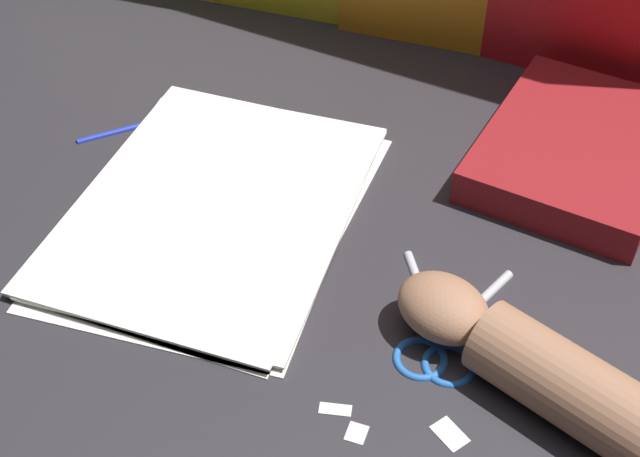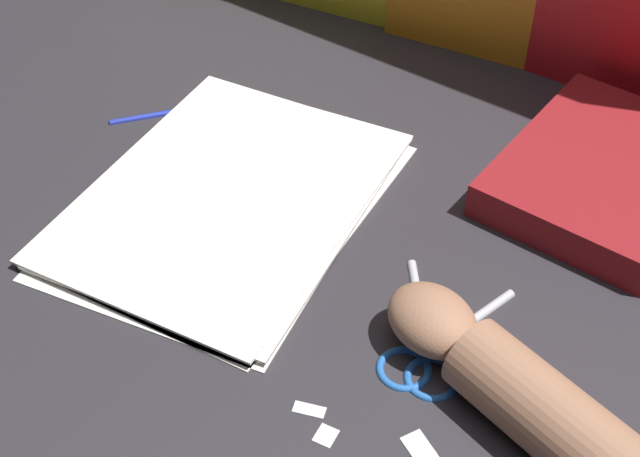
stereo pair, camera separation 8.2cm
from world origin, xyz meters
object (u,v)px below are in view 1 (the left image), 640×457
(book_closed, at_px, (578,150))
(hand_forearm, at_px, (567,385))
(scissors, at_px, (440,337))
(paper_stack, at_px, (215,209))

(book_closed, height_order, hand_forearm, hand_forearm)
(hand_forearm, bearing_deg, book_closed, 96.54)
(book_closed, bearing_deg, hand_forearm, -83.46)
(scissors, bearing_deg, paper_stack, 162.53)
(scissors, distance_m, hand_forearm, 0.12)
(book_closed, relative_size, hand_forearm, 0.86)
(scissors, relative_size, hand_forearm, 0.50)
(paper_stack, relative_size, scissors, 2.33)
(scissors, xyz_separation_m, hand_forearm, (0.11, -0.04, 0.03))
(hand_forearm, bearing_deg, paper_stack, 162.34)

